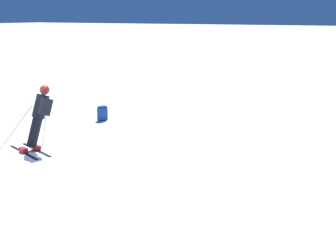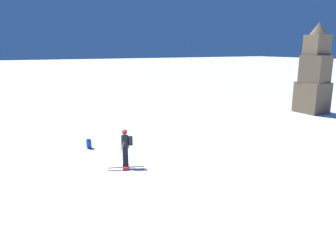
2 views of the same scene
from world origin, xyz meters
name	(u,v)px [view 1 (image 1 of 2)]	position (x,y,z in m)	size (l,w,h in m)	color
ground_plane	(12,157)	(0.00, 0.00, 0.00)	(300.00, 300.00, 0.00)	white
skier	(39,114)	(-0.90, 0.13, 0.97)	(1.30, 1.74, 1.77)	black
spare_backpack	(102,113)	(-4.57, -0.64, 0.24)	(0.31, 0.23, 0.50)	#194293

